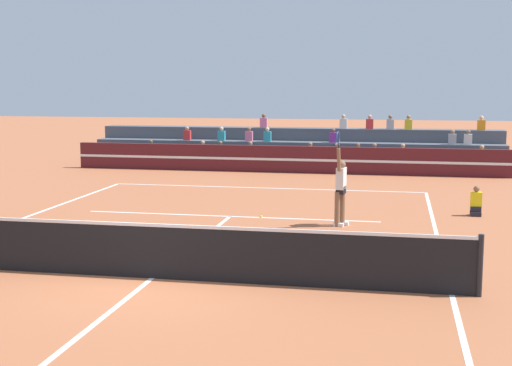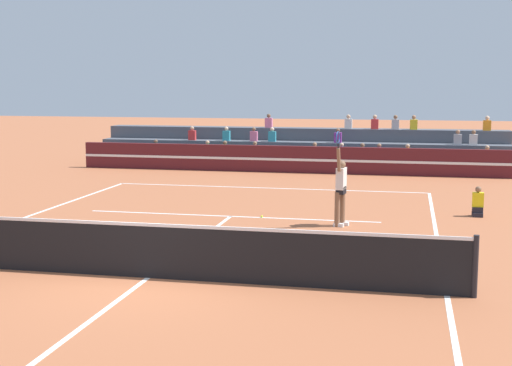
# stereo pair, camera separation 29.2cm
# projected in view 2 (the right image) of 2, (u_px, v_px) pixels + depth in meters

# --- Properties ---
(ground_plane) EXTENTS (120.00, 120.00, 0.00)m
(ground_plane) POSITION_uv_depth(u_px,v_px,m) (148.00, 278.00, 13.52)
(ground_plane) COLOR #AD603D
(court_lines) EXTENTS (11.10, 23.90, 0.01)m
(court_lines) POSITION_uv_depth(u_px,v_px,m) (148.00, 278.00, 13.52)
(court_lines) COLOR white
(court_lines) RESTS_ON ground
(tennis_net) EXTENTS (12.00, 0.10, 1.10)m
(tennis_net) POSITION_uv_depth(u_px,v_px,m) (147.00, 250.00, 13.45)
(tennis_net) COLOR black
(tennis_net) RESTS_ON ground
(sponsor_banner_wall) EXTENTS (18.00, 0.26, 1.10)m
(sponsor_banner_wall) POSITION_uv_depth(u_px,v_px,m) (290.00, 159.00, 29.32)
(sponsor_banner_wall) COLOR #51191E
(sponsor_banner_wall) RESTS_ON ground
(bleacher_stand) EXTENTS (18.08, 2.85, 2.28)m
(bleacher_stand) POSITION_uv_depth(u_px,v_px,m) (299.00, 151.00, 31.75)
(bleacher_stand) COLOR #4C515B
(bleacher_stand) RESTS_ON ground
(ball_kid_courtside) EXTENTS (0.30, 0.36, 0.84)m
(ball_kid_courtside) POSITION_uv_depth(u_px,v_px,m) (478.00, 205.00, 19.70)
(ball_kid_courtside) COLOR black
(ball_kid_courtside) RESTS_ON ground
(tennis_player) EXTENTS (0.39, 0.85, 2.50)m
(tennis_player) POSITION_uv_depth(u_px,v_px,m) (341.00, 188.00, 18.28)
(tennis_player) COLOR brown
(tennis_player) RESTS_ON ground
(tennis_ball) EXTENTS (0.07, 0.07, 0.07)m
(tennis_ball) POSITION_uv_depth(u_px,v_px,m) (262.00, 216.00, 19.57)
(tennis_ball) COLOR #C6DB33
(tennis_ball) RESTS_ON ground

